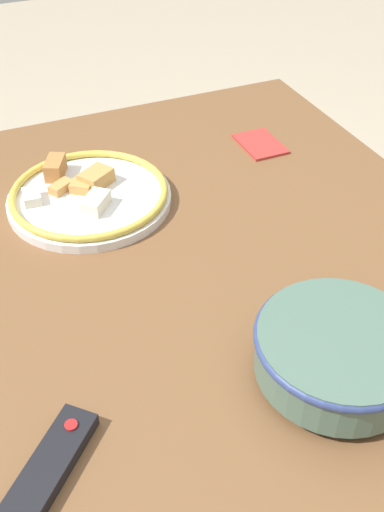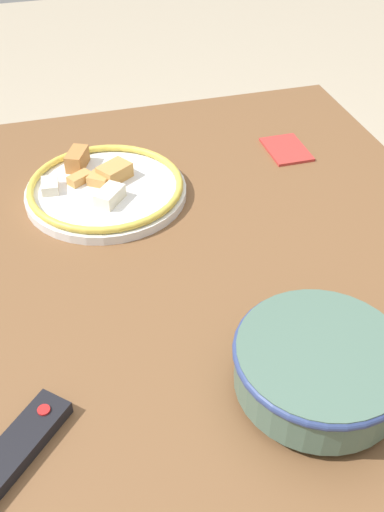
# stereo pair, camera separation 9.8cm
# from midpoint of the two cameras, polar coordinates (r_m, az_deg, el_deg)

# --- Properties ---
(ground_plane) EXTENTS (8.00, 8.00, 0.00)m
(ground_plane) POSITION_cam_midpoint_polar(r_m,az_deg,el_deg) (1.58, -2.01, -21.54)
(ground_plane) COLOR #B7A88E
(dining_table) EXTENTS (1.28, 1.07, 0.71)m
(dining_table) POSITION_cam_midpoint_polar(r_m,az_deg,el_deg) (1.06, -2.80, -4.86)
(dining_table) COLOR brown
(dining_table) RESTS_ON ground_plane
(noodle_bowl) EXTENTS (0.24, 0.24, 0.08)m
(noodle_bowl) POSITION_cam_midpoint_polar(r_m,az_deg,el_deg) (0.84, 10.49, -9.14)
(noodle_bowl) COLOR #4C6B5B
(noodle_bowl) RESTS_ON dining_table
(food_plate) EXTENTS (0.32, 0.32, 0.05)m
(food_plate) POSITION_cam_midpoint_polar(r_m,az_deg,el_deg) (1.20, -12.19, 5.62)
(food_plate) COLOR white
(food_plate) RESTS_ON dining_table
(tv_remote) EXTENTS (0.17, 0.16, 0.02)m
(tv_remote) POSITION_cam_midpoint_polar(r_m,az_deg,el_deg) (0.80, -17.42, -19.30)
(tv_remote) COLOR black
(tv_remote) RESTS_ON dining_table
(folded_napkin) EXTENTS (0.12, 0.08, 0.01)m
(folded_napkin) POSITION_cam_midpoint_polar(r_m,az_deg,el_deg) (1.37, 4.46, 10.52)
(folded_napkin) COLOR #B2332D
(folded_napkin) RESTS_ON dining_table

